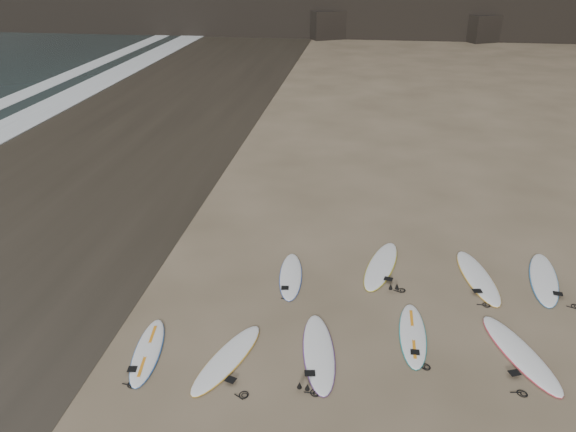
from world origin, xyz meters
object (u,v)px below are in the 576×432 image
(surfboard_7, at_px, (478,277))
(surfboard_8, at_px, (544,278))
(surfboard_1, at_px, (319,352))
(surfboard_3, at_px, (520,353))
(surfboard_0, at_px, (227,358))
(surfboard_2, at_px, (413,334))
(surfboard_11, at_px, (148,351))
(surfboard_5, at_px, (291,276))
(surfboard_6, at_px, (381,265))

(surfboard_7, bearing_deg, surfboard_8, -5.10)
(surfboard_1, height_order, surfboard_3, surfboard_3)
(surfboard_0, relative_size, surfboard_3, 0.92)
(surfboard_2, xyz_separation_m, surfboard_11, (-5.63, -1.35, -0.00))
(surfboard_0, relative_size, surfboard_2, 1.06)
(surfboard_5, xyz_separation_m, surfboard_11, (-2.62, -3.42, -0.00))
(surfboard_3, height_order, surfboard_11, surfboard_3)
(surfboard_6, bearing_deg, surfboard_5, -146.85)
(surfboard_8, relative_size, surfboard_11, 1.22)
(surfboard_0, xyz_separation_m, surfboard_11, (-1.74, 0.00, -0.00))
(surfboard_0, bearing_deg, surfboard_1, 33.05)
(surfboard_11, bearing_deg, surfboard_2, 5.32)
(surfboard_0, height_order, surfboard_5, surfboard_0)
(surfboard_2, height_order, surfboard_7, surfboard_7)
(surfboard_0, height_order, surfboard_3, surfboard_3)
(surfboard_6, relative_size, surfboard_8, 0.99)
(surfboard_5, height_order, surfboard_6, surfboard_6)
(surfboard_1, bearing_deg, surfboard_7, 33.67)
(surfboard_1, distance_m, surfboard_2, 2.20)
(surfboard_1, relative_size, surfboard_7, 0.97)
(surfboard_3, bearing_deg, surfboard_8, 46.40)
(surfboard_3, bearing_deg, surfboard_11, 166.07)
(surfboard_5, relative_size, surfboard_8, 0.85)
(surfboard_5, distance_m, surfboard_6, 2.50)
(surfboard_3, bearing_deg, surfboard_0, 168.14)
(surfboard_0, bearing_deg, surfboard_7, 54.21)
(surfboard_8, bearing_deg, surfboard_3, -102.42)
(surfboard_7, bearing_deg, surfboard_0, -155.08)
(surfboard_0, height_order, surfboard_11, surfboard_0)
(surfboard_2, bearing_deg, surfboard_3, -8.45)
(surfboard_0, relative_size, surfboard_1, 0.94)
(surfboard_1, xyz_separation_m, surfboard_11, (-3.61, -0.46, -0.01))
(surfboard_1, bearing_deg, surfboard_2, 14.69)
(surfboard_8, bearing_deg, surfboard_1, -136.28)
(surfboard_2, bearing_deg, surfboard_11, -166.13)
(surfboard_5, height_order, surfboard_11, surfboard_5)
(surfboard_3, xyz_separation_m, surfboard_7, (-0.39, 3.00, 0.00))
(surfboard_0, xyz_separation_m, surfboard_7, (5.72, 4.01, 0.00))
(surfboard_2, distance_m, surfboard_6, 2.99)
(surfboard_2, bearing_deg, surfboard_5, 145.95)
(surfboard_1, xyz_separation_m, surfboard_8, (5.52, 3.70, 0.00))
(surfboard_2, bearing_deg, surfboard_6, 103.20)
(surfboard_2, xyz_separation_m, surfboard_6, (-0.66, 2.91, 0.01))
(surfboard_7, bearing_deg, surfboard_2, -134.58)
(surfboard_0, bearing_deg, surfboard_5, 94.64)
(surfboard_6, bearing_deg, surfboard_3, -35.24)
(surfboard_3, distance_m, surfboard_7, 3.03)
(surfboard_0, height_order, surfboard_1, surfboard_1)
(surfboard_2, distance_m, surfboard_3, 2.24)
(surfboard_1, relative_size, surfboard_11, 1.18)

